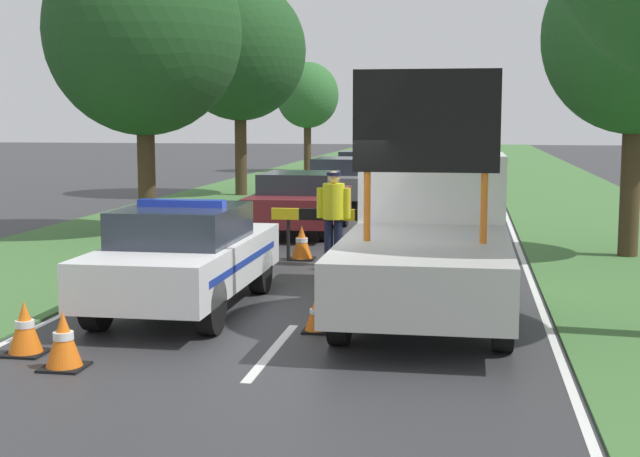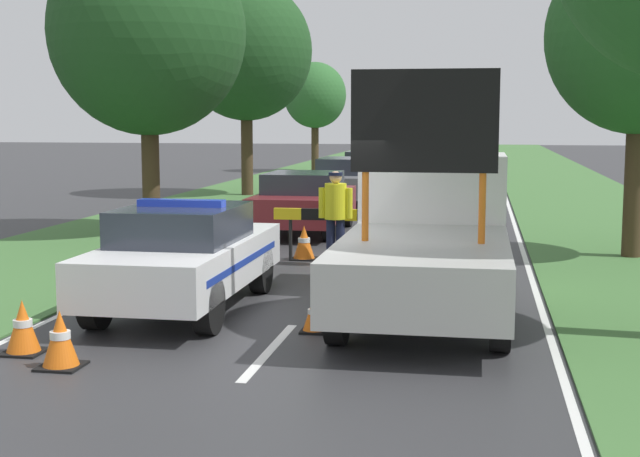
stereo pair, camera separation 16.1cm
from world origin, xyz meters
TOP-DOWN VIEW (x-y plane):
  - ground_plane at (0.00, 0.00)m, footprint 160.00×160.00m
  - lane_markings at (0.00, 17.36)m, footprint 6.85×69.52m
  - grass_verge_left at (-5.87, 20.00)m, footprint 4.79×120.00m
  - grass_verge_right at (5.87, 20.00)m, footprint 4.79×120.00m
  - police_car at (-1.74, 0.25)m, footprint 1.80×4.59m
  - work_truck at (1.74, 0.94)m, footprint 2.21×5.76m
  - road_barrier at (0.15, 4.86)m, footprint 3.27×0.08m
  - police_officer at (-0.20, 4.43)m, footprint 0.64×0.41m
  - pedestrian_civilian at (0.69, 3.92)m, footprint 0.57×0.36m
  - traffic_cone_near_police at (-0.93, 5.07)m, footprint 0.49×0.49m
  - traffic_cone_centre_front at (0.36, -0.78)m, footprint 0.34×0.34m
  - traffic_cone_near_truck at (-2.14, -2.91)m, footprint 0.48×0.48m
  - traffic_cone_behind_barrier at (-2.85, -2.42)m, footprint 0.47×0.47m
  - queued_car_wagon_maroon at (-1.72, 9.08)m, footprint 1.92×4.43m
  - queued_car_suv_grey at (-1.68, 16.12)m, footprint 1.92×4.70m
  - queued_car_sedan_black at (-1.88, 23.27)m, footprint 1.86×4.33m
  - queued_car_sedan_silver at (-1.66, 29.26)m, footprint 1.75×4.50m
  - roadside_tree_near_right at (-5.72, 18.86)m, footprint 4.65×4.65m
  - roadside_tree_mid_right at (-5.88, 33.05)m, footprint 3.18×3.18m
  - roadside_tree_far_left at (-5.26, 8.17)m, footprint 4.60×4.60m

SIDE VIEW (x-z plane):
  - ground_plane at x=0.00m, z-range 0.00..0.00m
  - lane_markings at x=0.00m, z-range 0.00..0.01m
  - grass_verge_left at x=-5.87m, z-range 0.00..0.03m
  - grass_verge_right at x=5.87m, z-range 0.00..0.03m
  - traffic_cone_centre_front at x=0.36m, z-range 0.00..0.48m
  - traffic_cone_behind_barrier at x=-2.85m, z-range 0.00..0.64m
  - traffic_cone_near_truck at x=-2.14m, z-range 0.00..0.65m
  - traffic_cone_near_police at x=-0.93m, z-range 0.00..0.68m
  - queued_car_sedan_black at x=-1.88m, z-range 0.04..1.49m
  - queued_car_wagon_maroon at x=-1.72m, z-range 0.03..1.50m
  - queued_car_suv_grey at x=-1.68m, z-range 0.03..1.54m
  - police_car at x=-1.74m, z-range -0.01..1.61m
  - road_barrier at x=0.15m, z-range 0.34..1.38m
  - queued_car_sedan_silver at x=-1.66m, z-range 0.04..1.70m
  - pedestrian_civilian at x=0.69m, z-range 0.14..1.72m
  - police_officer at x=-0.20m, z-range 0.17..1.96m
  - work_truck at x=1.74m, z-range -0.61..2.79m
  - roadside_tree_mid_right at x=-5.88m, z-range 1.09..6.66m
  - roadside_tree_far_left at x=-5.26m, z-range 1.16..8.35m
  - roadside_tree_near_right at x=-5.72m, z-range 1.31..8.86m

